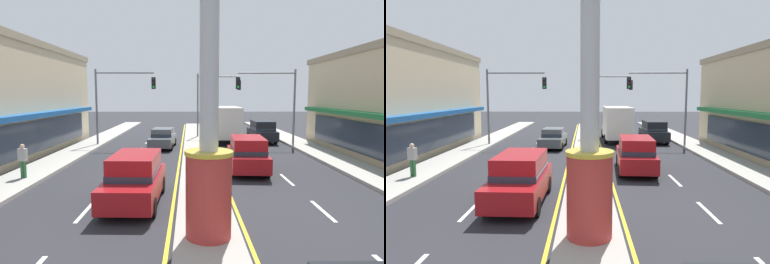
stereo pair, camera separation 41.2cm
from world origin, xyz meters
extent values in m
cube|color=#A39E93|center=(0.00, 18.00, 0.07)|extent=(1.96, 52.00, 0.14)
cube|color=#ADA89E|center=(-8.72, 16.00, 0.09)|extent=(2.29, 60.00, 0.18)
cube|color=#ADA89E|center=(8.72, 16.00, 0.09)|extent=(2.29, 60.00, 0.18)
cube|color=silver|center=(-4.28, 9.20, 0.00)|extent=(0.14, 2.20, 0.01)
cube|color=silver|center=(-4.28, 13.60, 0.00)|extent=(0.14, 2.20, 0.01)
cube|color=silver|center=(-4.28, 18.00, 0.00)|extent=(0.14, 2.20, 0.01)
cube|color=silver|center=(-4.28, 22.40, 0.00)|extent=(0.14, 2.20, 0.01)
cube|color=silver|center=(-4.28, 26.80, 0.00)|extent=(0.14, 2.20, 0.01)
cube|color=silver|center=(-4.28, 31.20, 0.00)|extent=(0.14, 2.20, 0.01)
cube|color=silver|center=(4.28, 9.20, 0.00)|extent=(0.14, 2.20, 0.01)
cube|color=silver|center=(4.28, 13.60, 0.00)|extent=(0.14, 2.20, 0.01)
cube|color=silver|center=(4.28, 18.00, 0.00)|extent=(0.14, 2.20, 0.01)
cube|color=silver|center=(4.28, 22.40, 0.00)|extent=(0.14, 2.20, 0.01)
cube|color=silver|center=(4.28, 26.80, 0.00)|extent=(0.14, 2.20, 0.01)
cube|color=silver|center=(4.28, 31.20, 0.00)|extent=(0.14, 2.20, 0.01)
cube|color=yellow|center=(-1.16, 18.00, 0.00)|extent=(0.12, 52.00, 0.01)
cube|color=yellow|center=(1.16, 18.00, 0.00)|extent=(0.12, 52.00, 0.01)
cylinder|color=#B7332D|center=(0.00, 6.78, 1.32)|extent=(1.30, 1.30, 2.36)
cylinder|color=gold|center=(0.00, 6.78, 2.56)|extent=(1.37, 1.37, 0.12)
cylinder|color=#B7B7BC|center=(0.00, 6.78, 4.90)|extent=(0.53, 0.53, 4.79)
cube|color=#195193|center=(-9.95, 17.46, 2.92)|extent=(0.90, 21.29, 0.30)
cube|color=#283342|center=(-10.36, 17.46, 1.50)|extent=(0.08, 20.53, 2.00)
cylinder|color=slate|center=(-7.98, 24.29, 3.10)|extent=(0.16, 0.16, 6.20)
cylinder|color=slate|center=(-5.67, 24.29, 5.90)|extent=(4.62, 0.12, 0.12)
cube|color=black|center=(-3.36, 24.13, 5.09)|extent=(0.32, 0.24, 0.92)
sphere|color=black|center=(-3.36, 23.99, 5.39)|extent=(0.17, 0.17, 0.17)
sphere|color=black|center=(-3.36, 23.99, 5.09)|extent=(0.17, 0.17, 0.17)
sphere|color=#19D83F|center=(-3.36, 23.99, 4.79)|extent=(0.17, 0.17, 0.17)
cylinder|color=slate|center=(7.98, 24.40, 3.10)|extent=(0.16, 0.16, 6.20)
cylinder|color=slate|center=(5.67, 24.40, 5.90)|extent=(4.62, 0.12, 0.12)
cube|color=black|center=(3.36, 24.24, 5.09)|extent=(0.32, 0.24, 0.92)
sphere|color=black|center=(3.36, 24.10, 5.39)|extent=(0.17, 0.17, 0.17)
sphere|color=black|center=(3.36, 24.10, 5.09)|extent=(0.17, 0.17, 0.17)
sphere|color=#19D83F|center=(3.36, 24.10, 4.79)|extent=(0.17, 0.17, 0.17)
cylinder|color=slate|center=(0.29, 29.67, 3.10)|extent=(0.16, 0.16, 6.20)
cylinder|color=slate|center=(2.27, 29.67, 5.90)|extent=(3.96, 0.12, 0.12)
cube|color=black|center=(4.25, 29.51, 5.09)|extent=(0.32, 0.24, 0.92)
sphere|color=red|center=(4.25, 29.37, 5.39)|extent=(0.17, 0.17, 0.17)
sphere|color=black|center=(4.25, 29.37, 5.09)|extent=(0.17, 0.17, 0.17)
sphere|color=black|center=(4.25, 29.37, 4.79)|extent=(0.17, 0.17, 0.17)
cube|color=#4C5156|center=(2.61, 29.81, 1.41)|extent=(2.13, 2.03, 2.10)
cube|color=#283342|center=(2.60, 30.77, 1.71)|extent=(1.85, 0.11, 0.90)
cube|color=silver|center=(2.67, 26.31, 1.82)|extent=(2.27, 4.83, 2.60)
cylinder|color=black|center=(1.65, 30.00, 0.42)|extent=(0.27, 0.84, 0.84)
cylinder|color=black|center=(3.58, 30.03, 0.42)|extent=(0.27, 0.84, 0.84)
cylinder|color=black|center=(1.67, 25.58, 0.42)|extent=(0.27, 0.84, 0.84)
cylinder|color=black|center=(3.69, 25.61, 0.42)|extent=(0.27, 0.84, 0.84)
cube|color=#4C5156|center=(-2.63, 23.50, 0.60)|extent=(2.00, 4.39, 0.66)
cube|color=#4C5156|center=(-2.62, 23.67, 1.23)|extent=(1.67, 2.24, 0.60)
cube|color=#283342|center=(-2.62, 23.67, 1.05)|extent=(1.71, 2.26, 0.24)
cylinder|color=black|center=(-1.90, 22.12, 0.31)|extent=(0.26, 0.63, 0.62)
cylinder|color=black|center=(-3.51, 22.21, 0.31)|extent=(0.26, 0.63, 0.62)
cylinder|color=black|center=(-1.75, 24.78, 0.31)|extent=(0.26, 0.63, 0.62)
cylinder|color=black|center=(-3.36, 24.87, 0.31)|extent=(0.26, 0.63, 0.62)
cube|color=maroon|center=(2.63, 15.47, 0.70)|extent=(2.16, 4.70, 0.80)
cube|color=maroon|center=(2.62, 15.29, 1.50)|extent=(1.83, 2.94, 0.80)
cube|color=#283342|center=(2.62, 15.29, 1.22)|extent=(1.87, 2.97, 0.24)
cylinder|color=black|center=(1.84, 16.95, 0.34)|extent=(0.26, 0.69, 0.68)
cylinder|color=black|center=(3.58, 16.85, 0.34)|extent=(0.26, 0.69, 0.68)
cylinder|color=black|center=(1.68, 14.10, 0.34)|extent=(0.26, 0.69, 0.68)
cylinder|color=black|center=(3.42, 14.00, 0.34)|extent=(0.26, 0.69, 0.68)
cube|color=maroon|center=(-2.63, 10.11, 0.70)|extent=(2.02, 4.65, 0.80)
cube|color=maroon|center=(-2.62, 10.29, 1.50)|extent=(1.75, 2.90, 0.80)
cube|color=#283342|center=(-2.62, 10.29, 1.22)|extent=(1.79, 2.93, 0.24)
cylinder|color=black|center=(-1.79, 8.66, 0.34)|extent=(0.24, 0.69, 0.68)
cylinder|color=black|center=(-3.54, 8.70, 0.34)|extent=(0.24, 0.69, 0.68)
cylinder|color=black|center=(-1.72, 11.51, 0.34)|extent=(0.24, 0.69, 0.68)
cylinder|color=black|center=(-3.46, 11.56, 0.34)|extent=(0.24, 0.69, 0.68)
cube|color=black|center=(5.93, 26.78, 0.70)|extent=(1.92, 4.61, 0.80)
cube|color=black|center=(5.93, 26.60, 1.50)|extent=(1.68, 2.86, 0.80)
cube|color=#283342|center=(5.93, 26.60, 1.22)|extent=(1.72, 2.89, 0.24)
cylinder|color=black|center=(5.06, 28.21, 0.34)|extent=(0.22, 0.68, 0.68)
cylinder|color=black|center=(6.81, 28.20, 0.34)|extent=(0.22, 0.68, 0.68)
cylinder|color=black|center=(5.05, 25.36, 0.34)|extent=(0.22, 0.68, 0.68)
cylinder|color=black|center=(6.80, 25.35, 0.34)|extent=(0.22, 0.68, 0.68)
cylinder|color=#336B3D|center=(-8.61, 13.37, 0.59)|extent=(0.14, 0.14, 0.83)
cylinder|color=#336B3D|center=(-8.47, 13.37, 0.59)|extent=(0.14, 0.14, 0.83)
cube|color=#B7B2AD|center=(-8.54, 13.37, 1.31)|extent=(0.43, 0.28, 0.60)
sphere|color=beige|center=(-8.54, 13.37, 1.72)|extent=(0.22, 0.22, 0.22)
camera|label=1|loc=(-0.55, -2.25, 4.16)|focal=30.82mm
camera|label=2|loc=(-0.14, -2.25, 4.16)|focal=30.82mm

